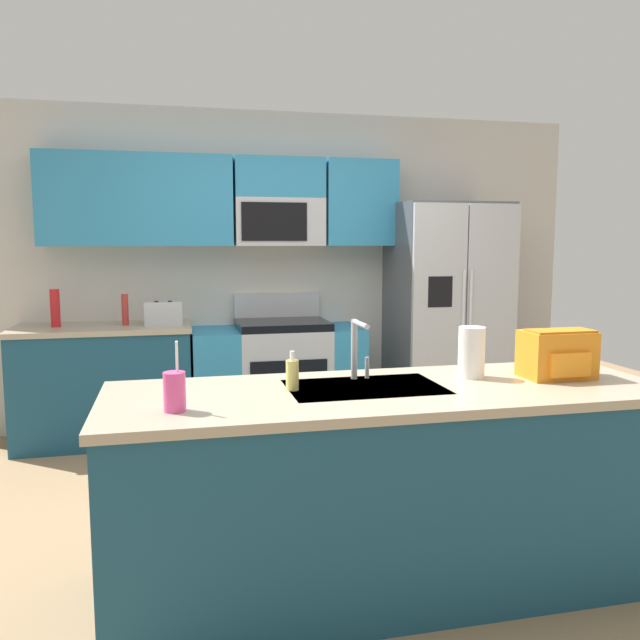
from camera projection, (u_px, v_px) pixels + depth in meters
name	position (u px, v px, depth m)	size (l,w,h in m)	color
ground_plane	(342.00, 522.00, 3.52)	(9.00, 9.00, 0.00)	#997A56
kitchen_wall_unit	(262.00, 249.00, 5.32)	(5.20, 0.43, 2.60)	beige
back_counter	(105.00, 384.00, 4.89)	(1.31, 0.63, 0.90)	navy
range_oven	(278.00, 376.00, 5.19)	(1.36, 0.61, 1.10)	#B7BABF
refrigerator	(447.00, 314.00, 5.38)	(0.90, 0.76, 1.85)	#4C4F54
island_counter	(388.00, 486.00, 2.84)	(2.46, 0.84, 0.90)	navy
toaster	(163.00, 313.00, 4.87)	(0.28, 0.16, 0.18)	#B7BABF
pepper_mill	(125.00, 310.00, 4.86)	(0.05, 0.05, 0.24)	#B2332D
bottle_red	(55.00, 308.00, 4.75)	(0.07, 0.07, 0.28)	red
sink_faucet	(357.00, 344.00, 2.93)	(0.08, 0.21, 0.28)	#B7BABF
drink_cup_pink	(175.00, 391.00, 2.40)	(0.08, 0.08, 0.27)	#EA4C93
soap_dispenser	(292.00, 374.00, 2.74)	(0.06, 0.06, 0.17)	#D8CC66
paper_towel_roll	(471.00, 352.00, 2.99)	(0.12, 0.12, 0.24)	white
backpack	(558.00, 353.00, 2.99)	(0.32, 0.22, 0.23)	orange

